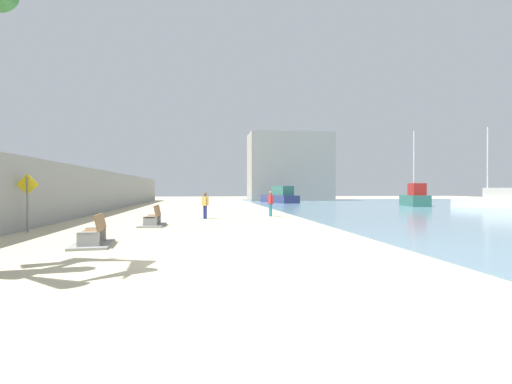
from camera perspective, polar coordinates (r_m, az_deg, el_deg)
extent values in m
plane|color=#C6B793|center=(27.85, -8.21, -3.12)|extent=(120.00, 120.00, 0.00)
cube|color=gray|center=(28.87, -23.27, 0.06)|extent=(0.80, 64.00, 3.11)
cube|color=#6B8EA3|center=(36.57, 32.85, -2.30)|extent=(36.00, 68.00, 0.04)
cube|color=gray|center=(12.25, -23.47, -6.58)|extent=(0.62, 0.27, 0.50)
cube|color=gray|center=(13.62, -22.50, -5.87)|extent=(0.62, 0.27, 0.50)
cube|color=olive|center=(12.91, -22.96, -5.31)|extent=(0.68, 1.65, 0.06)
cube|color=olive|center=(12.86, -21.95, -4.08)|extent=(0.34, 1.61, 0.50)
cube|color=gray|center=(12.96, -22.95, -7.12)|extent=(1.33, 2.21, 0.08)
cube|color=gray|center=(18.14, -15.33, -4.27)|extent=(0.60, 0.21, 0.50)
cube|color=gray|center=(19.52, -14.73, -3.94)|extent=(0.60, 0.21, 0.50)
cube|color=olive|center=(18.81, -15.02, -3.48)|extent=(0.52, 1.61, 0.06)
cube|color=olive|center=(18.76, -14.33, -2.64)|extent=(0.18, 1.60, 0.50)
cube|color=gray|center=(18.85, -15.02, -4.73)|extent=(1.12, 2.11, 0.08)
cylinder|color=teal|center=(24.36, 2.25, -2.69)|extent=(0.12, 0.12, 0.79)
cylinder|color=teal|center=(24.47, 2.07, -2.68)|extent=(0.12, 0.12, 0.79)
cube|color=#B22D33|center=(24.39, 2.16, -1.10)|extent=(0.30, 0.37, 0.56)
sphere|color=#936B4C|center=(24.38, 2.16, -0.11)|extent=(0.21, 0.21, 0.21)
cylinder|color=#B22D33|center=(24.21, 2.47, -1.04)|extent=(0.09, 0.09, 0.51)
cylinder|color=#B22D33|center=(24.56, 1.86, -1.02)|extent=(0.09, 0.09, 0.51)
cylinder|color=navy|center=(22.62, -7.63, -2.98)|extent=(0.12, 0.12, 0.76)
cylinder|color=navy|center=(22.53, -7.39, -3.00)|extent=(0.12, 0.12, 0.76)
cube|color=gold|center=(22.55, -7.51, -1.34)|extent=(0.36, 0.35, 0.54)
sphere|color=brown|center=(22.54, -7.51, -0.32)|extent=(0.21, 0.21, 0.21)
cylinder|color=gold|center=(22.70, -7.91, -1.26)|extent=(0.09, 0.09, 0.49)
cylinder|color=gold|center=(22.40, -7.10, -1.28)|extent=(0.09, 0.09, 0.49)
cube|color=#337060|center=(41.07, 22.32, -1.19)|extent=(2.42, 4.30, 1.08)
cube|color=red|center=(40.48, 22.61, 0.37)|extent=(1.50, 1.97, 1.16)
cylinder|color=silver|center=(41.32, 22.24, 3.95)|extent=(0.12, 0.12, 6.32)
cube|color=navy|center=(48.34, 3.41, -1.00)|extent=(3.76, 7.47, 0.91)
cube|color=#337060|center=(47.35, 3.97, 0.20)|extent=(2.18, 3.42, 1.13)
cube|color=white|center=(41.34, 31.33, -1.37)|extent=(5.08, 6.51, 0.85)
cube|color=beige|center=(41.00, 32.57, -0.13)|extent=(2.72, 3.15, 0.94)
cylinder|color=silver|center=(41.50, 30.94, 3.74)|extent=(0.12, 0.12, 6.53)
cylinder|color=slate|center=(17.99, -30.61, -1.61)|extent=(0.08, 0.08, 2.22)
cube|color=yellow|center=(17.98, -30.62, 0.98)|extent=(0.85, 0.03, 0.85)
cube|color=#9E9E99|center=(57.26, 4.98, 3.65)|extent=(12.00, 6.00, 9.83)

